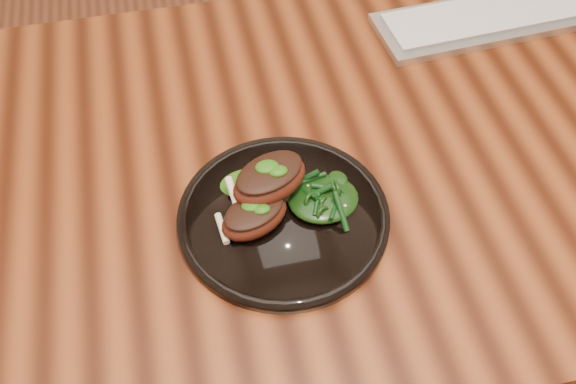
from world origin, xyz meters
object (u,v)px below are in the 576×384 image
at_px(plate, 284,217).
at_px(greens_heap, 324,196).
at_px(desk, 354,180).
at_px(keyboard, 499,16).
at_px(lamb_chop_front, 254,215).

relative_size(plate, greens_heap, 2.97).
height_order(desk, keyboard, keyboard).
bearing_deg(desk, plate, -140.68).
bearing_deg(lamb_chop_front, plate, 13.91).
xyz_separation_m(greens_heap, keyboard, (0.41, 0.34, -0.02)).
bearing_deg(desk, keyboard, 35.46).
bearing_deg(keyboard, desk, -144.54).
bearing_deg(greens_heap, keyboard, 39.76).
distance_m(desk, keyboard, 0.41).
distance_m(plate, greens_heap, 0.06).
distance_m(greens_heap, keyboard, 0.53).
xyz_separation_m(desk, lamb_chop_front, (-0.18, -0.12, 0.12)).
bearing_deg(plate, desk, 39.32).
bearing_deg(plate, keyboard, 36.65).
xyz_separation_m(desk, plate, (-0.14, -0.11, 0.09)).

